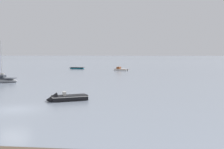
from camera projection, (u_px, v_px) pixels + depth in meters
The scene contains 4 objects.
ground_plane at pixel (14, 110), 24.94m from camera, with size 800.00×800.00×0.00m, color gray.
rowboat_moored_0 at pixel (77, 68), 85.62m from camera, with size 4.76×2.50×0.71m.
motorboat_moored_2 at pixel (63, 99), 29.58m from camera, with size 4.30×3.19×1.41m.
motorboat_moored_5 at pixel (119, 70), 77.64m from camera, with size 4.30×2.80×1.55m.
Camera 1 is at (10.98, -23.55, 4.82)m, focal length 47.68 mm.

